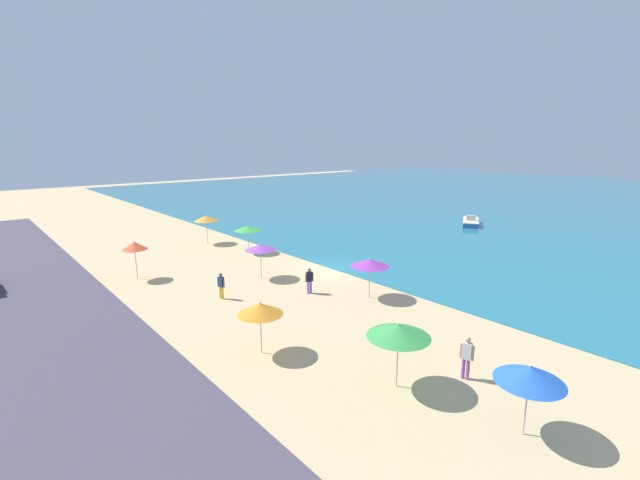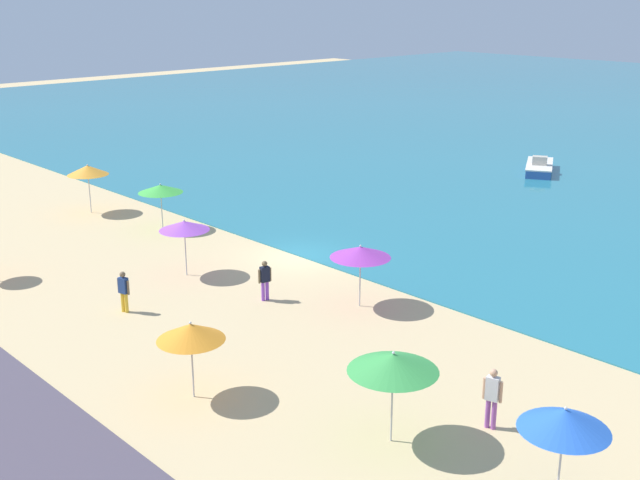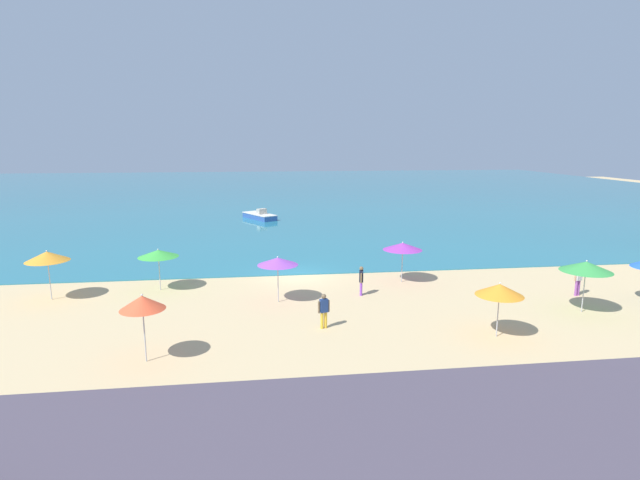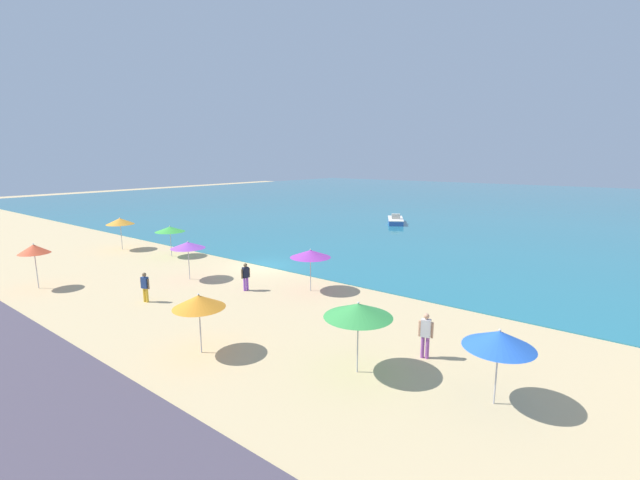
% 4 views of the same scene
% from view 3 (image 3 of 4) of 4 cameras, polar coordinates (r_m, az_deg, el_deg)
% --- Properties ---
extents(ground_plane, '(160.00, 160.00, 0.00)m').
position_cam_3_polar(ground_plane, '(31.68, -2.55, -4.05)').
color(ground_plane, '#CFB280').
extents(sea, '(150.00, 110.00, 0.05)m').
position_cam_3_polar(sea, '(85.90, -5.65, 5.62)').
color(sea, teal).
rests_on(sea, ground_plane).
extents(coastal_road, '(80.00, 8.00, 0.06)m').
position_cam_3_polar(coastal_road, '(15.18, 3.61, -21.99)').
color(coastal_road, '#4A4250').
rests_on(coastal_road, ground_plane).
extents(beach_umbrella_0, '(2.34, 2.34, 2.48)m').
position_cam_3_polar(beach_umbrella_0, '(30.07, 9.43, -0.72)').
color(beach_umbrella_0, '#B2B2B7').
rests_on(beach_umbrella_0, ground_plane).
extents(beach_umbrella_2, '(2.45, 2.45, 2.65)m').
position_cam_3_polar(beach_umbrella_2, '(27.64, 28.14, -2.68)').
color(beach_umbrella_2, '#B2B2B7').
rests_on(beach_umbrella_2, ground_plane).
extents(beach_umbrella_3, '(2.04, 2.04, 2.44)m').
position_cam_3_polar(beach_umbrella_3, '(22.72, 19.84, -5.37)').
color(beach_umbrella_3, '#B2B2B7').
rests_on(beach_umbrella_3, ground_plane).
extents(beach_umbrella_4, '(1.71, 1.71, 2.71)m').
position_cam_3_polar(beach_umbrella_4, '(20.08, -19.65, -6.76)').
color(beach_umbrella_4, '#B2B2B7').
rests_on(beach_umbrella_4, ground_plane).
extents(beach_umbrella_5, '(2.25, 2.25, 2.40)m').
position_cam_3_polar(beach_umbrella_5, '(29.52, -18.00, -1.47)').
color(beach_umbrella_5, '#B2B2B7').
rests_on(beach_umbrella_5, ground_plane).
extents(beach_umbrella_6, '(2.14, 2.14, 2.47)m').
position_cam_3_polar(beach_umbrella_6, '(26.06, -4.86, -2.45)').
color(beach_umbrella_6, '#B2B2B7').
rests_on(beach_umbrella_6, ground_plane).
extents(beach_umbrella_7, '(2.21, 2.21, 2.71)m').
position_cam_3_polar(beach_umbrella_7, '(29.97, -28.73, -1.64)').
color(beach_umbrella_7, '#B2B2B7').
rests_on(beach_umbrella_7, ground_plane).
extents(bather_0, '(0.55, 0.31, 1.81)m').
position_cam_3_polar(bather_0, '(30.75, 27.43, -3.85)').
color(bather_0, '#9C4EA5').
rests_on(bather_0, ground_plane).
extents(bather_1, '(0.29, 0.56, 1.63)m').
position_cam_3_polar(bather_1, '(27.51, 4.73, -4.48)').
color(bather_1, purple).
rests_on(bather_1, ground_plane).
extents(bather_2, '(0.55, 0.31, 1.62)m').
position_cam_3_polar(bather_2, '(22.69, 0.44, -7.91)').
color(bather_2, gold).
rests_on(bather_2, ground_plane).
extents(skiff_nearshore, '(3.80, 5.06, 1.16)m').
position_cam_3_polar(skiff_nearshore, '(54.57, -6.93, 2.77)').
color(skiff_nearshore, '#2E539B').
rests_on(skiff_nearshore, sea).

